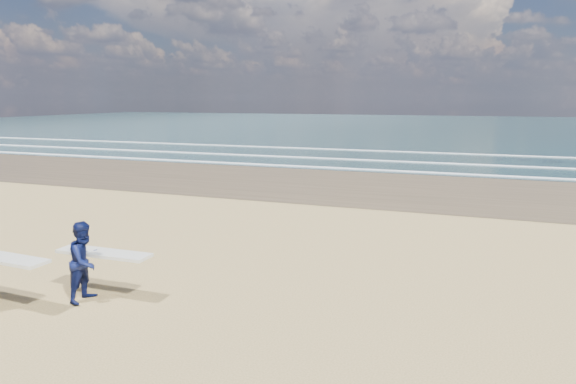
% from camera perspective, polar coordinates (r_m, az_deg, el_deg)
% --- Properties ---
extents(ocean, '(220.00, 100.00, 0.02)m').
position_cam_1_polar(ocean, '(80.56, 29.13, 6.08)').
color(ocean, '#193537').
rests_on(ocean, ground).
extents(surfer_far, '(2.21, 1.05, 1.74)m').
position_cam_1_polar(surfer_far, '(11.89, -21.45, -7.09)').
color(surfer_far, '#0B1342').
rests_on(surfer_far, ground).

